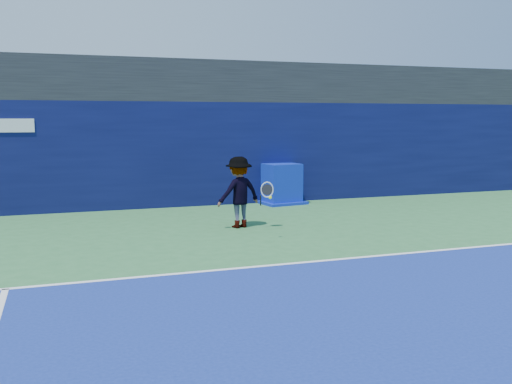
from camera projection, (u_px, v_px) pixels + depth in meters
ground at (409, 318)px, 7.30m from camera, size 80.00×80.00×0.00m
baseline at (312, 262)px, 10.11m from camera, size 24.00×0.10×0.01m
stadium_band at (199, 84)px, 17.62m from camera, size 36.00×3.00×1.20m
back_wall_assembly at (207, 153)px, 16.95m from camera, size 36.00×1.03×3.00m
equipment_cart at (280, 185)px, 17.06m from camera, size 1.42×1.42×1.19m
tennis_player at (239, 192)px, 13.24m from camera, size 1.34×0.85×1.66m
tennis_ball at (270, 197)px, 11.86m from camera, size 0.07×0.07×0.07m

